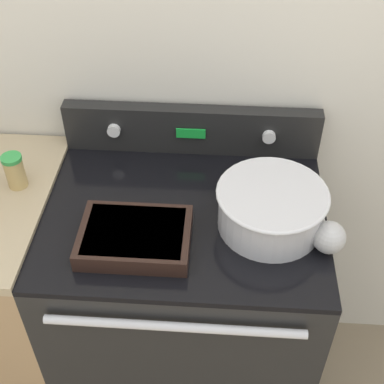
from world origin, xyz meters
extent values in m
cube|color=silver|center=(0.00, 0.66, 1.25)|extent=(8.00, 0.05, 2.50)
cube|color=black|center=(0.00, 0.31, 0.47)|extent=(0.80, 0.62, 0.94)
cube|color=black|center=(0.00, 0.31, 0.95)|extent=(0.80, 0.62, 0.02)
cylinder|color=silver|center=(0.00, -0.02, 0.88)|extent=(0.65, 0.02, 0.02)
cube|color=black|center=(0.00, 0.60, 1.03)|extent=(0.80, 0.05, 0.16)
cylinder|color=white|center=(-0.24, 0.56, 1.04)|extent=(0.04, 0.02, 0.04)
cylinder|color=white|center=(0.24, 0.56, 1.04)|extent=(0.04, 0.02, 0.04)
cube|color=green|center=(0.00, 0.57, 1.04)|extent=(0.09, 0.01, 0.03)
cube|color=tan|center=(-0.65, 0.31, 0.47)|extent=(0.51, 0.62, 0.94)
cylinder|color=silver|center=(0.23, 0.27, 1.02)|extent=(0.28, 0.28, 0.12)
torus|color=silver|center=(0.23, 0.27, 1.07)|extent=(0.30, 0.30, 0.01)
cylinder|color=beige|center=(0.23, 0.27, 1.06)|extent=(0.26, 0.26, 0.02)
cube|color=black|center=(-0.12, 0.18, 0.98)|extent=(0.29, 0.21, 0.05)
cube|color=beige|center=(-0.12, 0.18, 0.99)|extent=(0.26, 0.19, 0.03)
cylinder|color=#B7B7B7|center=(0.38, 0.31, 0.96)|extent=(0.01, 0.24, 0.01)
sphere|color=#B7B7B7|center=(0.38, 0.20, 1.00)|extent=(0.09, 0.09, 0.09)
cylinder|color=tan|center=(-0.49, 0.38, 1.01)|extent=(0.06, 0.06, 0.09)
cylinder|color=green|center=(-0.49, 0.38, 1.07)|extent=(0.06, 0.06, 0.01)
camera|label=1|loc=(0.10, -0.77, 2.01)|focal=50.00mm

